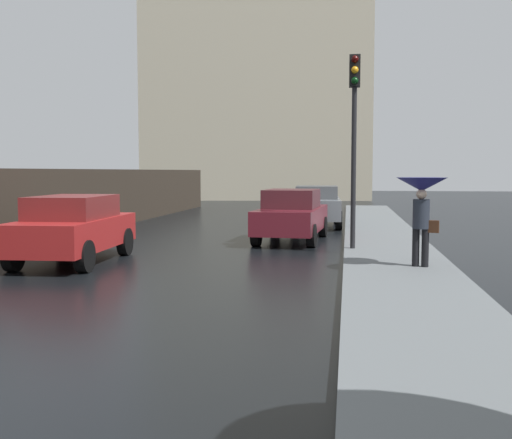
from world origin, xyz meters
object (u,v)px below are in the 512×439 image
object	(u,v)px
pedestrian_with_umbrella_far	(422,195)
traffic_light	(354,116)
car_red_mid_road	(73,228)
car_grey_far_ahead	(317,205)
car_maroon_behind_camera	(292,215)

from	to	relation	value
pedestrian_with_umbrella_far	traffic_light	size ratio (longest dim) A/B	0.38
car_red_mid_road	traffic_light	xyz separation A→B (m)	(6.08, 2.33, 2.55)
car_red_mid_road	traffic_light	size ratio (longest dim) A/B	0.85
pedestrian_with_umbrella_far	car_grey_far_ahead	bearing A→B (deg)	118.71
car_red_mid_road	car_maroon_behind_camera	distance (m)	6.52
car_maroon_behind_camera	traffic_light	xyz separation A→B (m)	(1.71, -2.50, 2.57)
car_red_mid_road	pedestrian_with_umbrella_far	distance (m)	7.42
car_red_mid_road	pedestrian_with_umbrella_far	xyz separation A→B (m)	(7.37, -0.36, 0.76)
car_maroon_behind_camera	pedestrian_with_umbrella_far	xyz separation A→B (m)	(3.00, -5.19, 0.78)
traffic_light	car_maroon_behind_camera	bearing A→B (deg)	124.38
car_red_mid_road	car_maroon_behind_camera	bearing A→B (deg)	-134.75
car_grey_far_ahead	car_maroon_behind_camera	world-z (taller)	car_maroon_behind_camera
car_grey_far_ahead	pedestrian_with_umbrella_far	bearing A→B (deg)	-78.35
pedestrian_with_umbrella_far	traffic_light	bearing A→B (deg)	130.17
car_red_mid_road	traffic_light	bearing A→B (deg)	-161.65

